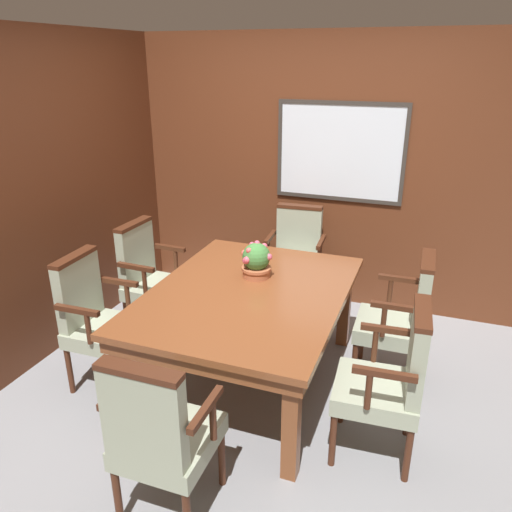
# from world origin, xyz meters

# --- Properties ---
(ground_plane) EXTENTS (14.00, 14.00, 0.00)m
(ground_plane) POSITION_xyz_m (0.00, 0.00, 0.00)
(ground_plane) COLOR gray
(wall_back) EXTENTS (7.20, 0.08, 2.45)m
(wall_back) POSITION_xyz_m (0.00, 1.74, 1.23)
(wall_back) COLOR #5B2D19
(wall_back) RESTS_ON ground_plane
(wall_left) EXTENTS (0.06, 7.20, 2.45)m
(wall_left) POSITION_xyz_m (-1.68, 0.00, 1.23)
(wall_left) COLOR #5B2D19
(wall_left) RESTS_ON ground_plane
(dining_table) EXTENTS (1.30, 1.73, 0.74)m
(dining_table) POSITION_xyz_m (-0.02, 0.17, 0.65)
(dining_table) COLOR brown
(dining_table) RESTS_ON ground_plane
(chair_right_far) EXTENTS (0.49, 0.51, 0.98)m
(chair_right_far) POSITION_xyz_m (1.00, 0.57, 0.53)
(chair_right_far) COLOR #472314
(chair_right_far) RESTS_ON ground_plane
(chair_left_near) EXTENTS (0.49, 0.51, 0.98)m
(chair_left_near) POSITION_xyz_m (-1.02, -0.20, 0.53)
(chair_left_near) COLOR #472314
(chair_left_near) RESTS_ON ground_plane
(chair_head_near) EXTENTS (0.51, 0.48, 0.98)m
(chair_head_near) POSITION_xyz_m (-0.00, -1.06, 0.53)
(chair_head_near) COLOR #472314
(chair_head_near) RESTS_ON ground_plane
(chair_right_near) EXTENTS (0.51, 0.52, 0.98)m
(chair_right_near) POSITION_xyz_m (1.00, -0.21, 0.53)
(chair_right_near) COLOR #472314
(chair_right_near) RESTS_ON ground_plane
(chair_left_far) EXTENTS (0.50, 0.52, 0.98)m
(chair_left_far) POSITION_xyz_m (-1.04, 0.55, 0.53)
(chair_left_far) COLOR #472314
(chair_left_far) RESTS_ON ground_plane
(chair_head_far) EXTENTS (0.52, 0.51, 0.98)m
(chair_head_far) POSITION_xyz_m (-0.03, 1.40, 0.53)
(chair_head_far) COLOR #472314
(chair_head_far) RESTS_ON ground_plane
(potted_plant) EXTENTS (0.24, 0.22, 0.27)m
(potted_plant) POSITION_xyz_m (-0.05, 0.41, 0.86)
(potted_plant) COLOR #B2603D
(potted_plant) RESTS_ON dining_table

